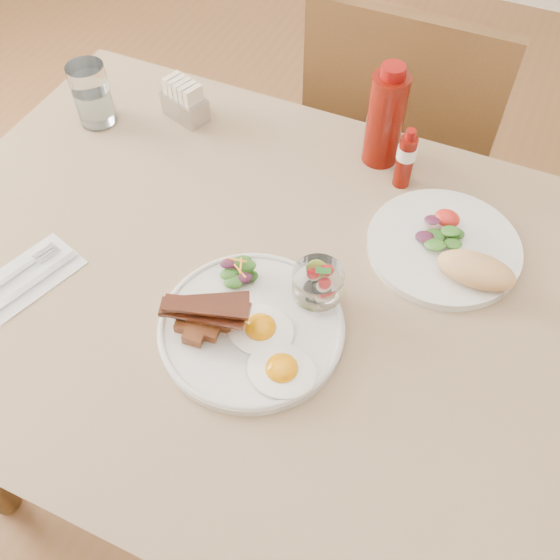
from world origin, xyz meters
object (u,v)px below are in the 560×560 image
Objects in this scene: hot_sauce_bottle at (406,159)px; second_plate at (451,251)px; fruit_cup at (318,283)px; sugar_caddy at (185,102)px; ketchup_bottle at (385,118)px; water_glass at (93,98)px; chair_far at (399,148)px; main_plate at (251,328)px; table at (293,322)px.

second_plate is at bearing -46.88° from hot_sauce_bottle.
fruit_cup is at bearing -132.28° from second_plate.
sugar_caddy is at bearing 166.21° from second_plate.
sugar_caddy is at bearing 179.20° from hot_sauce_bottle.
second_plate is 1.29× the size of ketchup_bottle.
water_glass is at bearing 156.96° from fruit_cup.
second_plate is 0.27m from ketchup_bottle.
sugar_caddy is at bearing -136.07° from chair_far.
fruit_cup is at bearing -19.42° from sugar_caddy.
main_plate is 0.59m from water_glass.
sugar_caddy is (-0.37, 0.31, 0.12)m from table.
main_plate is (-0.03, -0.76, 0.24)m from chair_far.
table is 10.98× the size of hot_sauce_bottle.
fruit_cup is at bearing -23.04° from water_glass.
main_plate is 2.77× the size of sugar_caddy.
ketchup_bottle is 1.95× the size of sugar_caddy.
chair_far reaches higher than second_plate.
fruit_cup is (0.07, 0.08, 0.05)m from main_plate.
chair_far reaches higher than main_plate.
second_plate is 2.11× the size of hot_sauce_bottle.
fruit_cup is 0.64× the size of hot_sauce_bottle.
ketchup_bottle reaches higher than sugar_caddy.
table is 1.43× the size of chair_far.
sugar_caddy is at bearing 139.95° from table.
main_plate is 1.42× the size of ketchup_bottle.
hot_sauce_bottle is (0.08, 0.30, 0.15)m from table.
fruit_cup is at bearing -96.81° from hot_sauce_bottle.
second_plate is 0.59m from sugar_caddy.
water_glass is (-0.73, 0.06, 0.04)m from second_plate.
hot_sauce_bottle reaches higher than second_plate.
second_plate is (0.21, -0.50, 0.24)m from chair_far.
chair_far is 3.32× the size of main_plate.
main_plate is at bearing -105.24° from hot_sauce_bottle.
water_glass is at bearing -172.95° from hot_sauce_bottle.
water_glass reaches higher than sugar_caddy.
table is at bearing 73.72° from main_plate.
water_glass reaches higher than hot_sauce_bottle.
table is 0.29m from second_plate.
ketchup_bottle is 1.61× the size of water_glass.
second_plate is at bearing -44.96° from ketchup_bottle.
fruit_cup is (0.04, -0.01, 0.15)m from table.
chair_far is 7.68× the size of hot_sauce_bottle.
second_plate is 0.19m from hot_sauce_bottle.
sugar_caddy is (-0.34, 0.40, 0.03)m from main_plate.
water_glass reaches higher than main_plate.
ketchup_bottle reaches higher than hot_sauce_bottle.
water_glass reaches higher than second_plate.
sugar_caddy is at bearing 130.05° from main_plate.
main_plate is at bearing -96.45° from ketchup_bottle.
sugar_caddy reaches higher than table.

